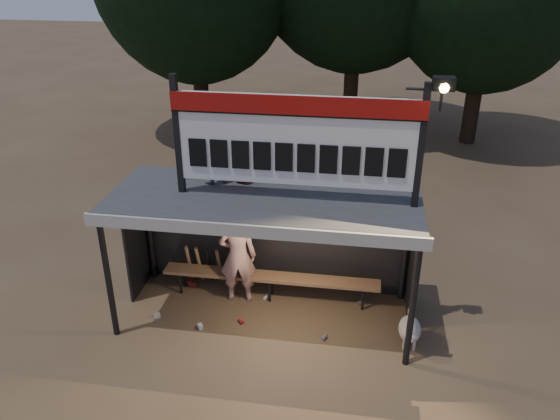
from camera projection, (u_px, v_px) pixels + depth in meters
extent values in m
plane|color=brown|center=(265.00, 315.00, 9.72)|extent=(80.00, 80.00, 0.00)
imported|color=silver|center=(238.00, 256.00, 9.76)|extent=(0.73, 0.54, 1.83)
imported|color=slate|center=(212.00, 154.00, 9.02)|extent=(0.61, 0.58, 1.01)
imported|color=#A12718|center=(243.00, 152.00, 9.06)|extent=(0.60, 0.57, 1.04)
cube|color=#38383A|center=(264.00, 200.00, 8.74)|extent=(5.00, 2.00, 0.12)
cube|color=beige|center=(251.00, 231.00, 7.85)|extent=(5.10, 0.06, 0.20)
cylinder|color=black|center=(108.00, 279.00, 8.77)|extent=(0.10, 0.10, 2.20)
cylinder|color=black|center=(413.00, 306.00, 8.11)|extent=(0.10, 0.10, 2.20)
cylinder|color=black|center=(149.00, 227.00, 10.37)|extent=(0.10, 0.10, 2.20)
cylinder|color=black|center=(406.00, 247.00, 9.71)|extent=(0.10, 0.10, 2.20)
cube|color=black|center=(274.00, 234.00, 10.13)|extent=(5.00, 0.04, 2.20)
cube|color=black|center=(136.00, 237.00, 10.03)|extent=(0.04, 1.00, 2.20)
cube|color=black|center=(413.00, 258.00, 9.34)|extent=(0.04, 1.00, 2.20)
cylinder|color=black|center=(274.00, 182.00, 9.67)|extent=(5.00, 0.06, 0.06)
cube|color=black|center=(178.00, 135.00, 8.49)|extent=(0.10, 0.10, 1.90)
cube|color=black|center=(421.00, 147.00, 7.97)|extent=(0.10, 0.10, 1.90)
cube|color=white|center=(296.00, 141.00, 8.23)|extent=(3.80, 0.08, 1.40)
cube|color=#A6110B|center=(296.00, 105.00, 7.94)|extent=(3.80, 0.04, 0.28)
cube|color=black|center=(295.00, 116.00, 8.00)|extent=(3.80, 0.02, 0.03)
cube|color=black|center=(198.00, 153.00, 8.51)|extent=(0.27, 0.03, 0.45)
cube|color=black|center=(219.00, 154.00, 8.46)|extent=(0.27, 0.03, 0.45)
cube|color=black|center=(240.00, 155.00, 8.41)|extent=(0.27, 0.03, 0.45)
cube|color=black|center=(262.00, 156.00, 8.36)|extent=(0.27, 0.03, 0.45)
cube|color=black|center=(284.00, 157.00, 8.32)|extent=(0.27, 0.03, 0.45)
cube|color=black|center=(306.00, 158.00, 8.27)|extent=(0.27, 0.03, 0.45)
cube|color=black|center=(328.00, 160.00, 8.22)|extent=(0.27, 0.03, 0.45)
cube|color=black|center=(351.00, 161.00, 8.18)|extent=(0.27, 0.03, 0.45)
cube|color=black|center=(374.00, 162.00, 8.13)|extent=(0.27, 0.03, 0.45)
cube|color=black|center=(397.00, 163.00, 8.08)|extent=(0.27, 0.03, 0.45)
cylinder|color=black|center=(424.00, 89.00, 7.61)|extent=(0.50, 0.04, 0.04)
cylinder|color=black|center=(441.00, 101.00, 7.64)|extent=(0.04, 0.04, 0.30)
cube|color=black|center=(444.00, 83.00, 7.49)|extent=(0.30, 0.22, 0.18)
sphere|color=#FFD88C|center=(444.00, 88.00, 7.43)|extent=(0.14, 0.14, 0.14)
cube|color=#906644|center=(271.00, 277.00, 10.01)|extent=(4.00, 0.35, 0.06)
cylinder|color=black|center=(180.00, 283.00, 10.24)|extent=(0.05, 0.05, 0.45)
cylinder|color=black|center=(184.00, 276.00, 10.45)|extent=(0.05, 0.05, 0.45)
cylinder|color=black|center=(269.00, 291.00, 10.00)|extent=(0.05, 0.05, 0.45)
cylinder|color=black|center=(272.00, 284.00, 10.22)|extent=(0.05, 0.05, 0.45)
cylinder|color=black|center=(363.00, 299.00, 9.77)|extent=(0.05, 0.05, 0.45)
cylinder|color=black|center=(363.00, 291.00, 9.98)|extent=(0.05, 0.05, 0.45)
cylinder|color=black|center=(201.00, 80.00, 18.36)|extent=(0.50, 0.50, 3.74)
cylinder|color=#322316|center=(352.00, 70.00, 18.91)|extent=(0.50, 0.50, 4.18)
cylinder|color=black|center=(475.00, 90.00, 17.61)|extent=(0.50, 0.50, 3.52)
ellipsoid|color=beige|center=(410.00, 329.00, 8.93)|extent=(0.36, 0.58, 0.36)
sphere|color=white|center=(411.00, 335.00, 8.64)|extent=(0.22, 0.22, 0.22)
cone|color=beige|center=(411.00, 340.00, 8.56)|extent=(0.10, 0.10, 0.10)
cone|color=beige|center=(409.00, 331.00, 8.59)|extent=(0.06, 0.06, 0.07)
cone|color=beige|center=(415.00, 331.00, 8.57)|extent=(0.06, 0.06, 0.07)
cylinder|color=beige|center=(404.00, 344.00, 8.86)|extent=(0.05, 0.05, 0.18)
cylinder|color=beige|center=(414.00, 345.00, 8.83)|extent=(0.05, 0.05, 0.18)
cylinder|color=beige|center=(403.00, 330.00, 9.18)|extent=(0.05, 0.05, 0.18)
cylinder|color=beige|center=(413.00, 331.00, 9.16)|extent=(0.05, 0.05, 0.18)
cylinder|color=#F1E3D0|center=(409.00, 315.00, 9.16)|extent=(0.04, 0.16, 0.14)
cylinder|color=#936A45|center=(189.00, 263.00, 10.49)|extent=(0.07, 0.27, 0.84)
cylinder|color=#9D7649|center=(199.00, 264.00, 10.46)|extent=(0.09, 0.30, 0.83)
cylinder|color=black|center=(209.00, 265.00, 10.43)|extent=(0.06, 0.32, 0.83)
cylinder|color=#A0764A|center=(220.00, 266.00, 10.40)|extent=(0.07, 0.35, 0.82)
cube|color=red|center=(189.00, 282.00, 10.60)|extent=(0.10, 0.12, 0.08)
cylinder|color=#B6B6BB|center=(324.00, 337.00, 9.10)|extent=(0.11, 0.14, 0.07)
cube|color=beige|center=(157.00, 315.00, 9.63)|extent=(0.12, 0.12, 0.08)
cylinder|color=red|center=(241.00, 321.00, 9.50)|extent=(0.13, 0.13, 0.07)
cube|color=silver|center=(200.00, 326.00, 9.36)|extent=(0.11, 0.12, 0.08)
cylinder|color=beige|center=(266.00, 297.00, 10.15)|extent=(0.11, 0.14, 0.07)
cube|color=#AA261D|center=(193.00, 284.00, 10.53)|extent=(0.12, 0.12, 0.08)
cylinder|color=#ADADB2|center=(361.00, 302.00, 10.00)|extent=(0.14, 0.12, 0.07)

